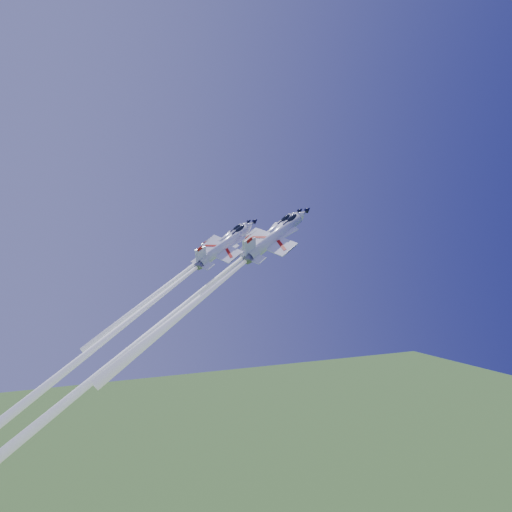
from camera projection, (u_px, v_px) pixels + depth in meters
name	position (u px, v px, depth m)	size (l,w,h in m)	color
jet_lead	(174.00, 314.00, 108.91)	(55.55, 25.44, 52.06)	white
jet_left	(178.00, 277.00, 116.09)	(32.85, 13.55, 29.81)	white
jet_right	(220.00, 282.00, 104.29)	(39.49, 15.82, 35.52)	white
jet_slot	(131.00, 319.00, 100.33)	(48.13, 21.81, 44.96)	white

